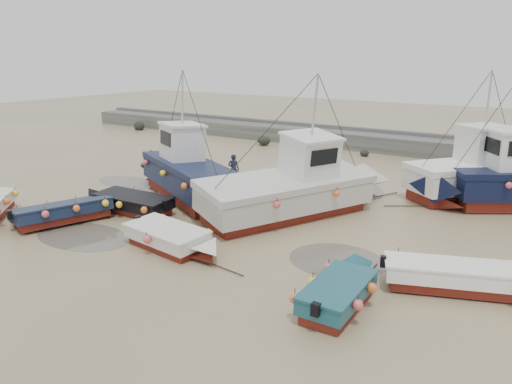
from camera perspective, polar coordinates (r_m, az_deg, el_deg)
ground at (r=19.14m, az=-7.00°, el=-6.02°), size 120.00×120.00×0.00m
seawall at (r=37.87m, az=15.04°, el=5.35°), size 60.00×4.92×1.50m
puddle_a at (r=21.03m, az=-19.21°, el=-4.78°), size 4.45×4.45×0.01m
puddle_b at (r=17.89m, az=9.27°, el=-7.68°), size 3.46×3.46×0.01m
puddle_c at (r=28.90m, az=-14.26°, el=1.06°), size 4.40×4.40×0.01m
puddle_d at (r=26.31m, az=8.46°, el=-0.03°), size 5.32×5.32×0.01m
dinghy_1 at (r=22.92m, az=-20.36°, el=-1.81°), size 3.26×6.22×1.43m
dinghy_2 at (r=14.74m, az=9.83°, el=-10.59°), size 1.92×5.21×1.43m
dinghy_3 at (r=16.57m, az=22.99°, el=-8.71°), size 6.28×3.19×1.43m
dinghy_4 at (r=23.48m, az=-14.46°, el=-0.90°), size 6.15×2.09×1.43m
dinghy_5 at (r=18.53m, az=-9.40°, el=-5.02°), size 5.61×2.25×1.43m
cabin_boat_0 at (r=25.32m, az=-8.31°, el=2.47°), size 9.64×5.98×6.22m
cabin_boat_1 at (r=22.19m, az=4.69°, el=0.63°), size 6.24×10.71×6.22m
cabin_boat_3 at (r=27.01m, az=23.85°, el=2.22°), size 6.39×7.86×6.22m
person at (r=27.54m, az=-2.55°, el=0.82°), size 0.74×0.61×1.73m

